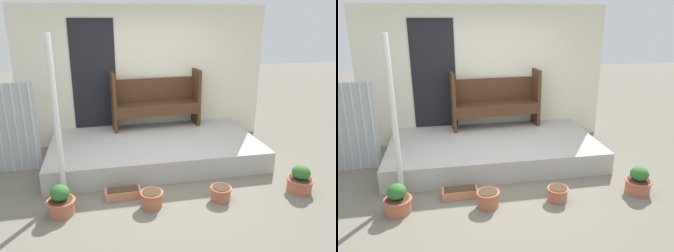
# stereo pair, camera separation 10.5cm
# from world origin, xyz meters

# --- Properties ---
(ground_plane) EXTENTS (24.00, 24.00, 0.00)m
(ground_plane) POSITION_xyz_m (0.00, 0.00, 0.00)
(ground_plane) COLOR #706B5B
(porch_slab) EXTENTS (3.51, 1.92, 0.35)m
(porch_slab) POSITION_xyz_m (0.00, 0.96, 0.18)
(porch_slab) COLOR #B2AFA8
(porch_slab) RESTS_ON ground_plane
(house_wall) EXTENTS (4.71, 0.08, 2.60)m
(house_wall) POSITION_xyz_m (-0.04, 1.95, 1.30)
(house_wall) COLOR beige
(house_wall) RESTS_ON ground_plane
(support_post) EXTENTS (0.07, 0.07, 2.19)m
(support_post) POSITION_xyz_m (-1.44, -0.08, 1.10)
(support_post) COLOR silver
(support_post) RESTS_ON ground_plane
(bench) EXTENTS (1.69, 0.51, 1.08)m
(bench) POSITION_xyz_m (0.16, 1.71, 0.89)
(bench) COLOR #4C2D19
(bench) RESTS_ON porch_slab
(flower_pot_left) EXTENTS (0.36, 0.36, 0.40)m
(flower_pot_left) POSITION_xyz_m (-1.44, -0.48, 0.17)
(flower_pot_left) COLOR #B26042
(flower_pot_left) RESTS_ON ground_plane
(flower_pot_middle) EXTENTS (0.31, 0.31, 0.22)m
(flower_pot_middle) POSITION_xyz_m (-0.30, -0.55, 0.12)
(flower_pot_middle) COLOR #B26042
(flower_pot_middle) RESTS_ON ground_plane
(flower_pot_right) EXTENTS (0.30, 0.30, 0.19)m
(flower_pot_right) POSITION_xyz_m (0.64, -0.57, 0.11)
(flower_pot_right) COLOR #B26042
(flower_pot_right) RESTS_ON ground_plane
(flower_pot_far_right) EXTENTS (0.38, 0.38, 0.39)m
(flower_pot_far_right) POSITION_xyz_m (1.83, -0.58, 0.17)
(flower_pot_far_right) COLOR #B26042
(flower_pot_far_right) RESTS_ON ground_plane
(planter_box_rect) EXTENTS (0.49, 0.19, 0.13)m
(planter_box_rect) POSITION_xyz_m (-0.66, -0.24, 0.06)
(planter_box_rect) COLOR tan
(planter_box_rect) RESTS_ON ground_plane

